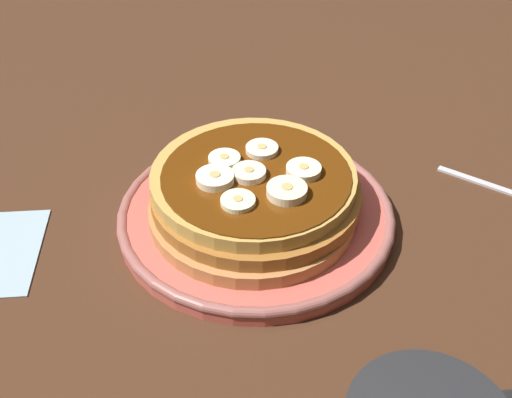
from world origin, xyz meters
TOP-DOWN VIEW (x-y plane):
  - ground_plane at (0.00, 0.00)cm, footprint 140.00×140.00cm
  - plate at (0.00, 0.00)cm, footprint 25.33×25.33cm
  - pancake_stack at (-0.31, 0.02)cm, footprint 19.07×19.55cm
  - banana_slice_0 at (-0.67, -0.19)cm, footprint 2.96×2.96cm
  - banana_slice_1 at (-1.75, 2.88)cm, footprint 2.90×2.90cm
  - banana_slice_2 at (2.00, 2.91)cm, footprint 3.01×3.01cm
  - banana_slice_3 at (-3.65, 0.54)cm, footprint 3.32×3.32cm
  - banana_slice_4 at (3.81, -1.68)cm, footprint 3.10×3.10cm
  - banana_slice_5 at (1.05, -3.75)cm, footprint 3.44×3.44cm
  - banana_slice_6 at (-3.11, -3.04)cm, footprint 2.91×2.91cm
  - fork at (24.31, -7.02)cm, footprint 7.44×11.70cm

SIDE VIEW (x-z plane):
  - ground_plane at x=0.00cm, z-range -3.00..0.00cm
  - fork at x=24.31cm, z-range 0.00..0.50cm
  - plate at x=0.00cm, z-range 0.06..1.76cm
  - pancake_stack at x=-0.31cm, z-range 1.39..5.49cm
  - banana_slice_6 at x=-3.11cm, z-range 5.32..6.01cm
  - banana_slice_2 at x=2.00cm, z-range 5.32..6.04cm
  - banana_slice_1 at x=-1.75cm, z-range 5.32..6.09cm
  - banana_slice_0 at x=-0.67cm, z-range 5.32..6.18cm
  - banana_slice_4 at x=3.81cm, z-range 5.32..6.21cm
  - banana_slice_3 at x=-3.65cm, z-range 5.32..6.27cm
  - banana_slice_5 at x=1.05cm, z-range 5.32..6.35cm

